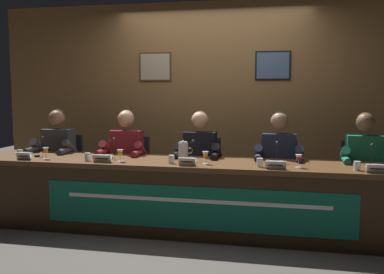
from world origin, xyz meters
The scene contains 33 objects.
ground_plane centered at (0.00, 0.00, 0.00)m, with size 12.00×12.00×0.00m, color #4C4742.
wall_back_panelled centered at (0.00, 1.36, 1.30)m, with size 5.88×0.14×2.60m.
conference_table centered at (0.00, -0.12, 0.51)m, with size 4.68×0.77×0.73m.
chair_far_left centered at (-1.75, 0.57, 0.44)m, with size 0.44×0.45×0.90m.
panelist_far_left centered at (-1.75, 0.37, 0.71)m, with size 0.51×0.48×1.23m.
nameplate_far_left centered at (-1.75, -0.27, 0.77)m, with size 0.16×0.06×0.08m.
juice_glass_far_left centered at (-1.55, -0.18, 0.82)m, with size 0.06×0.06×0.12m.
water_cup_far_left centered at (-1.88, -0.15, 0.77)m, with size 0.06×0.06×0.08m.
microphone_far_left centered at (-1.72, -0.03, 0.81)m, with size 0.06×0.17×0.22m.
chair_left centered at (-0.88, 0.57, 0.44)m, with size 0.44×0.45×0.90m.
panelist_left centered at (-0.88, 0.37, 0.71)m, with size 0.51×0.48×1.23m.
nameplate_left centered at (-0.88, -0.26, 0.77)m, with size 0.20×0.06×0.08m.
juice_glass_left centered at (-0.71, -0.18, 0.82)m, with size 0.06×0.06×0.12m.
water_cup_left centered at (-1.06, -0.22, 0.77)m, with size 0.06×0.06×0.08m.
microphone_left centered at (-0.88, -0.01, 0.81)m, with size 0.06×0.17×0.22m.
chair_center centered at (0.00, 0.57, 0.44)m, with size 0.44×0.45×0.90m.
panelist_center centered at (0.00, 0.37, 0.71)m, with size 0.51×0.48×1.23m.
nameplate_center centered at (0.01, -0.28, 0.77)m, with size 0.17×0.06×0.08m.
juice_glass_center centered at (0.16, -0.14, 0.82)m, with size 0.06×0.06×0.12m.
water_cup_center centered at (-0.17, -0.19, 0.77)m, with size 0.06×0.06×0.08m.
microphone_center centered at (0.00, -0.03, 0.81)m, with size 0.06×0.17×0.22m.
chair_right centered at (0.88, 0.57, 0.44)m, with size 0.44×0.45×0.90m.
panelist_right centered at (0.88, 0.37, 0.71)m, with size 0.51×0.48×1.23m.
nameplate_right centered at (0.85, -0.29, 0.77)m, with size 0.19×0.06×0.08m.
juice_glass_right centered at (1.06, -0.16, 0.82)m, with size 0.06×0.06×0.12m.
water_cup_right centered at (0.70, -0.21, 0.77)m, with size 0.06×0.06×0.08m.
microphone_right centered at (0.86, 0.02, 0.81)m, with size 0.06×0.17×0.22m.
chair_far_right centered at (1.75, 0.57, 0.44)m, with size 0.44×0.45×0.90m.
panelist_far_right centered at (1.75, 0.37, 0.71)m, with size 0.51×0.48×1.23m.
nameplate_far_right centered at (1.73, -0.30, 0.77)m, with size 0.18×0.06×0.08m.
water_cup_far_right centered at (1.58, -0.21, 0.77)m, with size 0.06×0.06×0.08m.
microphone_far_right centered at (1.76, 0.02, 0.81)m, with size 0.06×0.17×0.22m.
water_pitcher_central centered at (-0.10, 0.05, 0.83)m, with size 0.15×0.10×0.21m.
Camera 1 is at (0.91, -4.35, 1.47)m, focal length 40.78 mm.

